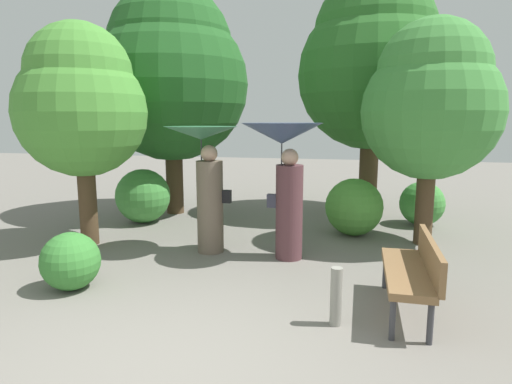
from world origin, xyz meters
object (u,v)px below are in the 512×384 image
Objects in this scene: person_left at (206,170)px; park_bench at (414,268)px; tree_near_left at (171,72)px; path_marker_post at (336,297)px; tree_near_right at (373,62)px; tree_mid_left at (81,101)px; person_right at (285,162)px; tree_mid_right at (431,100)px.

park_bench is (2.91, -1.68, -0.81)m from person_left.
park_bench is 6.76m from tree_near_left.
path_marker_post is (2.10, -2.14, -1.01)m from person_left.
tree_near_right is at bearing -175.32° from park_bench.
tree_mid_left is (-2.08, -0.02, 1.07)m from person_left.
path_marker_post is (0.85, -2.06, -1.17)m from person_right.
person_left is 0.54× the size of tree_mid_right.
park_bench is 5.58m from tree_mid_left.
person_left is 2.34m from tree_mid_left.
tree_mid_left is 0.98× the size of tree_mid_right.
tree_mid_left is at bearing -143.14° from tree_near_right.
person_left is at bearing -118.61° from park_bench.
tree_mid_right is 6.01× the size of path_marker_post.
tree_near_left is 8.00× the size of path_marker_post.
person_right is 3.45m from tree_mid_left.
park_bench is 3.47m from tree_mid_right.
person_left is 3.80m from tree_mid_right.
person_right reaches higher than park_bench.
tree_near_right reaches higher than park_bench.
tree_mid_right is (3.45, 1.18, 1.09)m from person_left.
person_right is at bearing -43.12° from tree_near_left.
tree_mid_left is at bearing 87.06° from person_left.
tree_near_right is at bearing -24.31° from person_right.
tree_near_right is at bearing 11.63° from tree_near_left.
path_marker_post is (-0.81, -0.46, -0.20)m from park_bench.
person_left reaches higher than path_marker_post.
path_marker_post is at bearing -58.94° from park_bench.
person_right is 0.42× the size of tree_near_left.
tree_mid_left is at bearing -99.67° from tree_near_left.
tree_near_left is at bearing 80.33° from tree_mid_left.
person_right is 0.55× the size of tree_mid_right.
person_left is 3.16m from path_marker_post.
path_marker_post is at bearing -95.14° from tree_near_right.
tree_near_left reaches higher than person_left.
person_right is 2.52m from path_marker_post.
person_left is 0.97× the size of person_right.
tree_near_right reaches higher than person_right.
path_marker_post is (-1.35, -3.32, -2.10)m from tree_mid_right.
person_right reaches higher than person_left.
tree_mid_right reaches higher than park_bench.
tree_near_left is 0.96× the size of tree_near_right.
tree_mid_right is at bearing -15.82° from tree_near_left.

